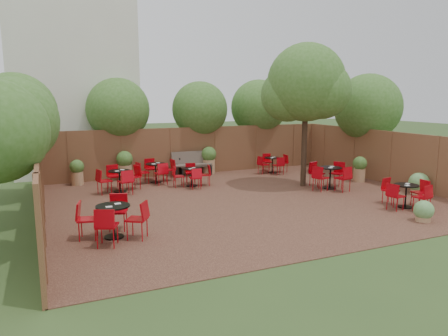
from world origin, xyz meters
name	(u,v)px	position (x,y,z in m)	size (l,w,h in m)	color
ground	(247,200)	(0.00, 0.00, 0.00)	(80.00, 80.00, 0.00)	#354F23
courtyard_paving	(247,200)	(0.00, 0.00, 0.01)	(12.00, 10.00, 0.02)	#3D2119
fence_back	(194,151)	(0.00, 5.00, 1.00)	(12.00, 0.08, 2.00)	brown
fence_left	(40,185)	(-6.00, 0.00, 1.00)	(0.08, 10.00, 2.00)	brown
fence_right	(390,158)	(6.00, 0.00, 1.00)	(0.08, 10.00, 2.00)	brown
neighbour_building	(73,80)	(-4.50, 8.00, 4.00)	(5.00, 4.00, 8.00)	silver
overhang_foliage	(192,111)	(-0.67, 3.30, 2.75)	(15.85, 10.60, 2.77)	#386220
courtyard_tree	(306,87)	(2.80, 0.98, 3.61)	(2.87, 2.79, 5.13)	black
park_bench_left	(191,163)	(-0.27, 4.63, 0.53)	(1.63, 0.55, 1.00)	brown
park_bench_right	(195,165)	(-0.11, 4.62, 0.46)	(1.40, 0.45, 0.86)	brown
bistro_tables	(225,181)	(-0.31, 1.05, 0.44)	(9.87, 8.04, 0.89)	black
planters	(189,164)	(-0.62, 3.91, 0.61)	(10.58, 4.49, 1.16)	#A67A53
low_shrubs	(436,194)	(5.06, -2.81, 0.34)	(3.03, 2.91, 0.73)	#A67A53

